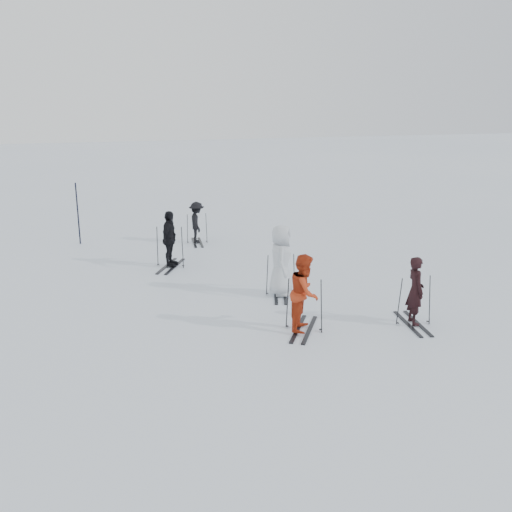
{
  "coord_description": "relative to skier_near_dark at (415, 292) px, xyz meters",
  "views": [
    {
      "loc": [
        -4.46,
        -13.54,
        5.23
      ],
      "look_at": [
        0.0,
        1.0,
        1.0
      ],
      "focal_mm": 40.0,
      "sensor_mm": 36.0,
      "label": 1
    }
  ],
  "objects": [
    {
      "name": "skis_uphill_far",
      "position": [
        -3.36,
        9.33,
        -0.25
      ],
      "size": [
        1.65,
        1.0,
        1.15
      ],
      "primitive_type": null,
      "rotation": [
        0.0,
        0.0,
        1.46
      ],
      "color": "black",
      "rests_on": "ground"
    },
    {
      "name": "skier_red",
      "position": [
        -2.63,
        0.44,
        0.08
      ],
      "size": [
        1.04,
        1.1,
        1.8
      ],
      "primitive_type": "imported",
      "rotation": [
        0.0,
        0.0,
        1.02
      ],
      "color": "#B23114",
      "rests_on": "ground"
    },
    {
      "name": "skis_grey",
      "position": [
        -2.34,
        2.9,
        -0.22
      ],
      "size": [
        1.82,
        1.33,
        1.19
      ],
      "primitive_type": null,
      "rotation": [
        0.0,
        0.0,
        1.26
      ],
      "color": "black",
      "rests_on": "ground"
    },
    {
      "name": "skier_uphill_far",
      "position": [
        -3.36,
        9.33,
        -0.06
      ],
      "size": [
        0.66,
        1.03,
        1.52
      ],
      "primitive_type": "imported",
      "rotation": [
        0.0,
        0.0,
        1.46
      ],
      "color": "black",
      "rests_on": "ground"
    },
    {
      "name": "skis_near_dark",
      "position": [
        0.0,
        0.0,
        -0.21
      ],
      "size": [
        1.81,
        1.15,
        1.23
      ],
      "primitive_type": null,
      "rotation": [
        0.0,
        0.0,
        1.41
      ],
      "color": "black",
      "rests_on": "ground"
    },
    {
      "name": "skier_grey",
      "position": [
        -2.34,
        2.9,
        0.15
      ],
      "size": [
        0.88,
        1.09,
        1.93
      ],
      "primitive_type": "imported",
      "rotation": [
        0.0,
        0.0,
        1.26
      ],
      "color": "silver",
      "rests_on": "ground"
    },
    {
      "name": "skis_red",
      "position": [
        -2.63,
        0.44,
        -0.17
      ],
      "size": [
        2.0,
        1.73,
        1.29
      ],
      "primitive_type": null,
      "rotation": [
        0.0,
        0.0,
        1.02
      ],
      "color": "black",
      "rests_on": "ground"
    },
    {
      "name": "piste_marker",
      "position": [
        -7.55,
        10.46,
        0.32
      ],
      "size": [
        0.06,
        0.06,
        2.27
      ],
      "primitive_type": "cylinder",
      "rotation": [
        0.0,
        0.0,
        0.29
      ],
      "color": "black",
      "rests_on": "ground"
    },
    {
      "name": "skier_near_dark",
      "position": [
        0.0,
        0.0,
        0.0
      ],
      "size": [
        0.48,
        0.65,
        1.64
      ],
      "primitive_type": "imported",
      "rotation": [
        0.0,
        0.0,
        1.41
      ],
      "color": "black",
      "rests_on": "ground"
    },
    {
      "name": "skis_uphill_left",
      "position": [
        -4.8,
        6.52,
        -0.14
      ],
      "size": [
        2.11,
        1.74,
        1.36
      ],
      "primitive_type": null,
      "rotation": [
        0.0,
        0.0,
        1.09
      ],
      "color": "black",
      "rests_on": "ground"
    },
    {
      "name": "ground",
      "position": [
        -2.86,
        2.49,
        -0.82
      ],
      "size": [
        120.0,
        120.0,
        0.0
      ],
      "primitive_type": "plane",
      "color": "silver",
      "rests_on": "ground"
    },
    {
      "name": "skier_uphill_left",
      "position": [
        -4.8,
        6.52,
        0.07
      ],
      "size": [
        0.87,
        1.13,
        1.78
      ],
      "primitive_type": "imported",
      "rotation": [
        0.0,
        0.0,
        1.09
      ],
      "color": "black",
      "rests_on": "ground"
    }
  ]
}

